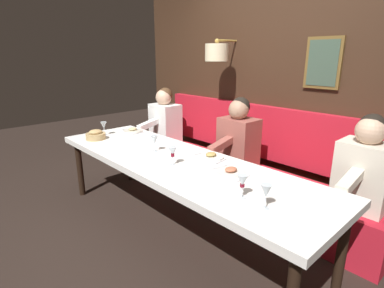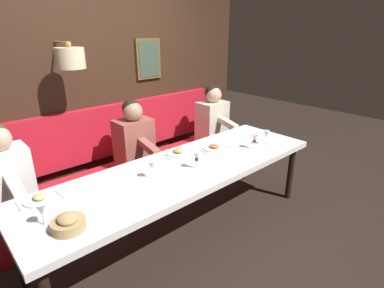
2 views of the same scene
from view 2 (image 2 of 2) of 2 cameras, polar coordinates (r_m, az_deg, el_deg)
name	(u,v)px [view 2 (image 2 of 2)]	position (r m, az deg, el deg)	size (l,w,h in m)	color
ground_plane	(183,232)	(3.29, -1.62, -16.08)	(12.00, 12.00, 0.00)	black
dining_table	(183,173)	(2.93, -1.76, -5.40)	(0.90, 3.02, 0.74)	white
banquette_bench	(135,182)	(3.79, -10.55, -7.05)	(0.52, 3.22, 0.45)	red
back_wall_panel	(103,82)	(3.91, -16.29, 11.02)	(0.59, 4.42, 2.90)	#382316
diner_nearest	(213,116)	(4.33, 3.85, 5.33)	(0.60, 0.40, 0.79)	beige
diner_near	(134,136)	(3.56, -10.78, 1.44)	(0.60, 0.40, 0.79)	#934C42
diner_middle	(5,170)	(3.14, -31.58, -4.19)	(0.60, 0.40, 0.79)	white
place_setting_0	(178,152)	(3.20, -2.66, -1.59)	(0.24, 0.33, 0.05)	white
place_setting_1	(214,148)	(3.33, 4.15, -0.69)	(0.24, 0.32, 0.05)	silver
place_setting_2	(40,199)	(2.65, -26.57, -9.13)	(0.24, 0.31, 0.05)	silver
wine_glass_0	(42,210)	(2.29, -26.28, -11.02)	(0.07, 0.07, 0.16)	silver
wine_glass_1	(152,166)	(2.68, -7.48, -4.12)	(0.07, 0.07, 0.16)	silver
wine_glass_2	(266,135)	(3.52, 13.72, 1.70)	(0.07, 0.07, 0.16)	silver
wine_glass_3	(197,157)	(2.84, 0.87, -2.45)	(0.07, 0.07, 0.16)	silver
wine_glass_4	(255,139)	(3.37, 11.62, 1.01)	(0.07, 0.07, 0.16)	silver
bread_bowl	(68,223)	(2.21, -22.11, -13.55)	(0.22, 0.22, 0.12)	tan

